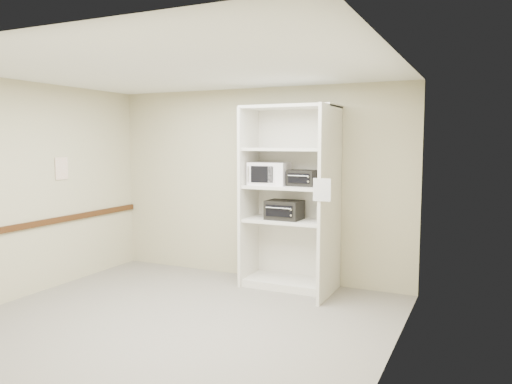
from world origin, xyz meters
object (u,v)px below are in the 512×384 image
at_px(toaster_oven_upper, 303,178).
at_px(toaster_oven_lower, 284,210).
at_px(shelving_unit, 293,204).
at_px(microwave, 269,174).

xyz_separation_m(toaster_oven_upper, toaster_oven_lower, (-0.24, -0.06, -0.43)).
height_order(shelving_unit, toaster_oven_upper, shelving_unit).
xyz_separation_m(shelving_unit, microwave, (-0.35, 0.01, 0.39)).
bearing_deg(toaster_oven_upper, microwave, -173.23).
bearing_deg(toaster_oven_lower, shelving_unit, 17.78).
bearing_deg(toaster_oven_upper, toaster_oven_lower, -160.95).
height_order(shelving_unit, microwave, shelving_unit).
relative_size(shelving_unit, toaster_oven_upper, 6.66).
distance_m(shelving_unit, toaster_oven_lower, 0.14).
height_order(microwave, toaster_oven_upper, microwave).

